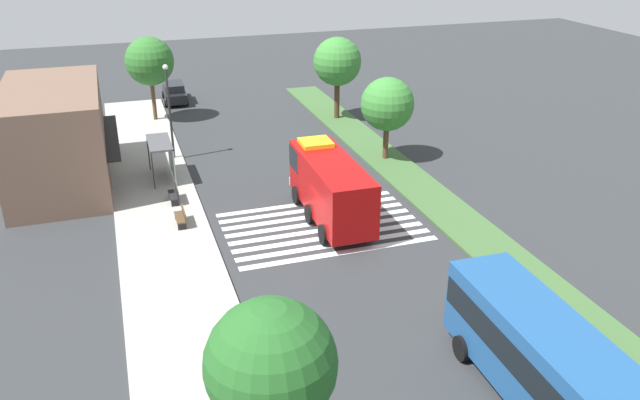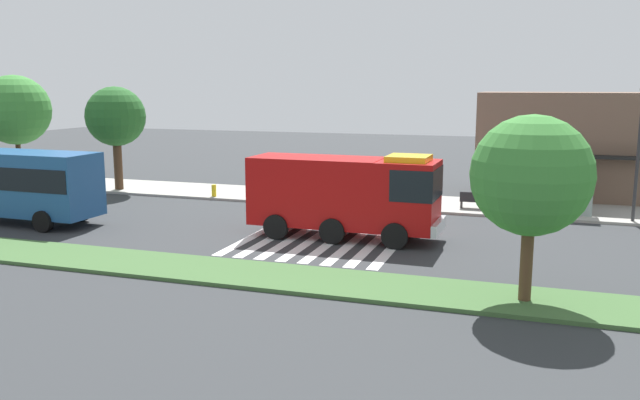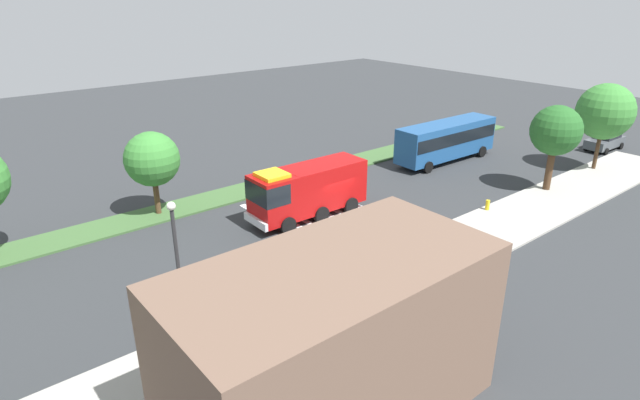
# 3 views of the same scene
# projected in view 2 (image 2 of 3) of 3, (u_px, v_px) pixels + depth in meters

# --- Properties ---
(ground_plane) EXTENTS (120.00, 120.00, 0.00)m
(ground_plane) POSITION_uv_depth(u_px,v_px,m) (314.00, 232.00, 29.88)
(ground_plane) COLOR #2D3033
(sidewalk) EXTENTS (60.00, 4.94, 0.14)m
(sidewalk) POSITION_uv_depth(u_px,v_px,m) (361.00, 200.00, 37.73)
(sidewalk) COLOR #9E9B93
(sidewalk) RESTS_ON ground_plane
(median_strip) EXTENTS (60.00, 3.00, 0.14)m
(median_strip) POSITION_uv_depth(u_px,v_px,m) (245.00, 274.00, 22.92)
(median_strip) COLOR #3D6033
(median_strip) RESTS_ON ground_plane
(crosswalk) EXTENTS (6.75, 10.69, 0.01)m
(crosswalk) POSITION_uv_depth(u_px,v_px,m) (333.00, 233.00, 29.60)
(crosswalk) COLOR silver
(crosswalk) RESTS_ON ground_plane
(fire_truck) EXTENTS (8.45, 2.94, 3.75)m
(fire_truck) POSITION_uv_depth(u_px,v_px,m) (350.00, 192.00, 28.25)
(fire_truck) COLOR #A50C0C
(fire_truck) RESTS_ON ground_plane
(transit_bus) EXTENTS (10.54, 3.05, 3.49)m
(transit_bus) POSITION_uv_depth(u_px,v_px,m) (0.00, 180.00, 31.83)
(transit_bus) COLOR navy
(transit_bus) RESTS_ON ground_plane
(bus_stop_shelter) EXTENTS (3.50, 1.40, 2.46)m
(bus_stop_shelter) POSITION_uv_depth(u_px,v_px,m) (556.00, 180.00, 33.11)
(bus_stop_shelter) COLOR #4C4C51
(bus_stop_shelter) RESTS_ON sidewalk
(bench_near_shelter) EXTENTS (1.60, 0.50, 0.90)m
(bench_near_shelter) POSITION_uv_depth(u_px,v_px,m) (475.00, 200.00, 34.59)
(bench_near_shelter) COLOR black
(bench_near_shelter) RESTS_ON sidewalk
(bench_west_of_shelter) EXTENTS (1.60, 0.50, 0.90)m
(bench_west_of_shelter) POSITION_uv_depth(u_px,v_px,m) (416.00, 197.00, 35.59)
(bench_west_of_shelter) COLOR #4C3823
(bench_west_of_shelter) RESTS_ON sidewalk
(street_lamp) EXTENTS (0.36, 0.36, 6.52)m
(street_lamp) POSITION_uv_depth(u_px,v_px,m) (639.00, 142.00, 30.88)
(street_lamp) COLOR #2D2D30
(street_lamp) RESTS_ON sidewalk
(storefront_building) EXTENTS (11.43, 6.51, 6.23)m
(storefront_building) POSITION_uv_depth(u_px,v_px,m) (578.00, 146.00, 38.46)
(storefront_building) COLOR brown
(storefront_building) RESTS_ON ground_plane
(sidewalk_tree_far_west) EXTENTS (4.57, 4.57, 7.18)m
(sidewalk_tree_far_west) POSITION_uv_depth(u_px,v_px,m) (15.00, 110.00, 42.75)
(sidewalk_tree_far_west) COLOR #47301E
(sidewalk_tree_far_west) RESTS_ON sidewalk
(sidewalk_tree_west) EXTENTS (3.69, 3.69, 6.44)m
(sidewalk_tree_west) POSITION_uv_depth(u_px,v_px,m) (116.00, 117.00, 40.38)
(sidewalk_tree_west) COLOR #47301E
(sidewalk_tree_west) RESTS_ON sidewalk
(median_tree_far_west) EXTENTS (3.63, 3.63, 5.67)m
(median_tree_far_west) POSITION_uv_depth(u_px,v_px,m) (531.00, 176.00, 19.30)
(median_tree_far_west) COLOR #513823
(median_tree_far_west) RESTS_ON median_strip
(fire_hydrant) EXTENTS (0.28, 0.28, 0.70)m
(fire_hydrant) POSITION_uv_depth(u_px,v_px,m) (214.00, 191.00, 38.47)
(fire_hydrant) COLOR gold
(fire_hydrant) RESTS_ON sidewalk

